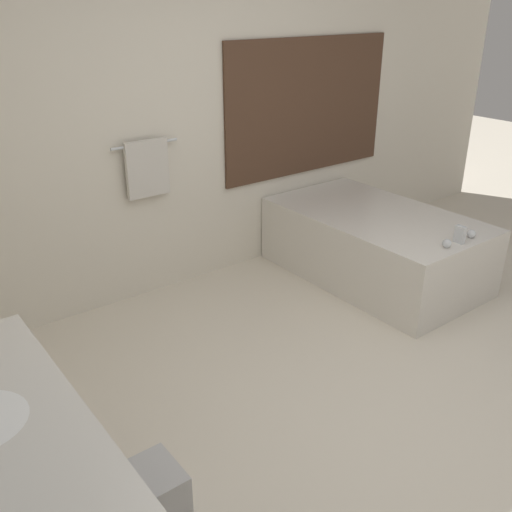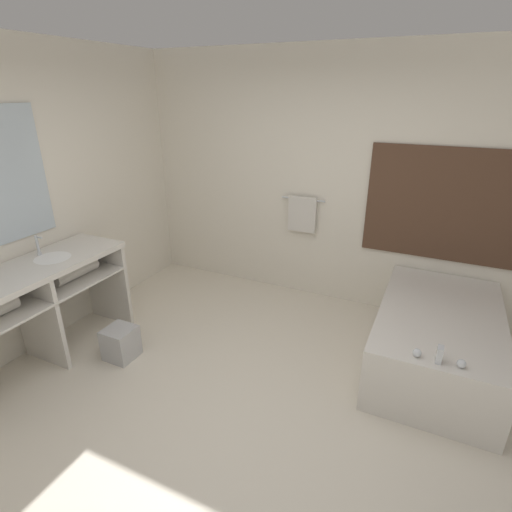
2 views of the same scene
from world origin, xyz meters
TOP-DOWN VIEW (x-y plane):
  - ground_plane at (0.00, 0.00)m, footprint 16.00×16.00m
  - wall_back_with_blinds at (0.04, 2.23)m, footprint 7.40×0.13m
  - bathtub at (1.24, 1.35)m, footprint 0.98×1.67m
  - waste_bin at (-1.34, 0.27)m, footprint 0.26×0.26m

SIDE VIEW (x-z plane):
  - ground_plane at x=0.00m, z-range 0.00..0.00m
  - waste_bin at x=-1.34m, z-range 0.00..0.30m
  - bathtub at x=1.24m, z-range -0.03..0.63m
  - wall_back_with_blinds at x=0.04m, z-range -0.01..2.69m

